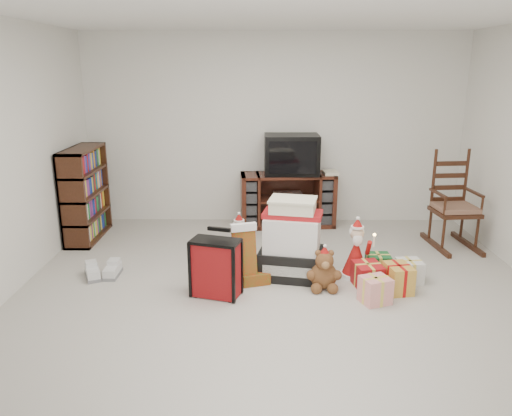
{
  "coord_description": "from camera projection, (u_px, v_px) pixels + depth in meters",
  "views": [
    {
      "loc": [
        -0.18,
        -4.15,
        2.07
      ],
      "look_at": [
        -0.22,
        0.6,
        0.71
      ],
      "focal_mm": 35.0,
      "sensor_mm": 36.0,
      "label": 1
    }
  ],
  "objects": [
    {
      "name": "red_suitcase",
      "position": [
        216.0,
        268.0,
        4.58
      ],
      "size": [
        0.47,
        0.33,
        0.64
      ],
      "rotation": [
        0.0,
        0.0,
        -0.29
      ],
      "color": "maroon",
      "rests_on": "floor"
    },
    {
      "name": "santa_figurine",
      "position": [
        356.0,
        254.0,
        5.03
      ],
      "size": [
        0.3,
        0.29,
        0.62
      ],
      "color": "#9C1210",
      "rests_on": "floor"
    },
    {
      "name": "stocking",
      "position": [
        244.0,
        254.0,
        4.81
      ],
      "size": [
        0.32,
        0.21,
        0.63
      ],
      "primitive_type": null,
      "rotation": [
        0.0,
        0.0,
        0.3
      ],
      "color": "#0C6D1D",
      "rests_on": "floor"
    },
    {
      "name": "gift_cluster",
      "position": [
        384.0,
        274.0,
        4.82
      ],
      "size": [
        0.76,
        0.86,
        0.26
      ],
      "color": "#A11216",
      "rests_on": "floor"
    },
    {
      "name": "bookshelf",
      "position": [
        86.0,
        195.0,
        6.09
      ],
      "size": [
        0.31,
        0.92,
        1.13
      ],
      "color": "#3B1D10",
      "rests_on": "floor"
    },
    {
      "name": "tv_stand",
      "position": [
        288.0,
        200.0,
        6.62
      ],
      "size": [
        1.27,
        0.54,
        0.7
      ],
      "rotation": [
        0.0,
        0.0,
        0.08
      ],
      "color": "#4C1E15",
      "rests_on": "floor"
    },
    {
      "name": "mrs_claus_figurine",
      "position": [
        239.0,
        243.0,
        5.45
      ],
      "size": [
        0.26,
        0.25,
        0.54
      ],
      "color": "#9C1210",
      "rests_on": "floor"
    },
    {
      "name": "crt_television",
      "position": [
        291.0,
        154.0,
        6.47
      ],
      "size": [
        0.7,
        0.52,
        0.51
      ],
      "rotation": [
        0.0,
        0.0,
        0.01
      ],
      "color": "black",
      "rests_on": "tv_stand"
    },
    {
      "name": "teddy_bear",
      "position": [
        324.0,
        272.0,
        4.76
      ],
      "size": [
        0.26,
        0.23,
        0.39
      ],
      "color": "brown",
      "rests_on": "floor"
    },
    {
      "name": "gift_pile",
      "position": [
        292.0,
        244.0,
        4.99
      ],
      "size": [
        0.71,
        0.58,
        0.8
      ],
      "rotation": [
        0.0,
        0.0,
        -0.2
      ],
      "color": "black",
      "rests_on": "floor"
    },
    {
      "name": "room",
      "position": [
        281.0,
        166.0,
        4.21
      ],
      "size": [
        5.01,
        5.01,
        2.51
      ],
      "color": "beige",
      "rests_on": "ground"
    },
    {
      "name": "sneaker_pair",
      "position": [
        103.0,
        272.0,
        5.06
      ],
      "size": [
        0.38,
        0.33,
        0.11
      ],
      "rotation": [
        0.0,
        0.0,
        0.26
      ],
      "color": "silver",
      "rests_on": "floor"
    },
    {
      "name": "rocking_chair",
      "position": [
        453.0,
        213.0,
        5.87
      ],
      "size": [
        0.54,
        0.82,
        1.18
      ],
      "rotation": [
        0.0,
        0.0,
        0.09
      ],
      "color": "#3B1D10",
      "rests_on": "floor"
    }
  ]
}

